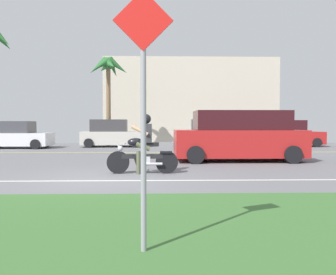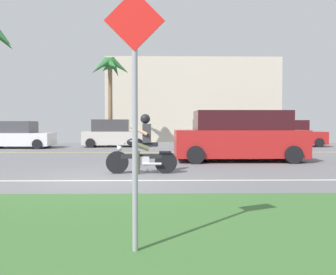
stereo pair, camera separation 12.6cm
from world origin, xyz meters
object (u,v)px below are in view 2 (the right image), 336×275
at_px(suv_nearby, 239,137).
at_px(parked_car_2, 209,134).
at_px(motorcyclist, 142,148).
at_px(palm_tree_0, 110,72).
at_px(parked_car_1, 114,134).
at_px(parked_car_3, 288,134).
at_px(street_sign, 135,97).
at_px(parked_car_0, 17,136).

relative_size(suv_nearby, parked_car_2, 1.24).
height_order(motorcyclist, palm_tree_0, palm_tree_0).
relative_size(parked_car_1, parked_car_3, 0.91).
bearing_deg(street_sign, parked_car_2, 80.03).
xyz_separation_m(suv_nearby, parked_car_1, (-5.95, 8.85, -0.15)).
bearing_deg(parked_car_3, parked_car_2, -173.12).
relative_size(parked_car_0, parked_car_3, 0.95).
height_order(parked_car_1, parked_car_3, parked_car_1).
distance_m(parked_car_0, palm_tree_0, 7.06).
bearing_deg(suv_nearby, motorcyclist, -135.55).
bearing_deg(parked_car_1, motorcyclist, -78.85).
height_order(motorcyclist, parked_car_2, parked_car_2).
relative_size(parked_car_2, street_sign, 1.47).
xyz_separation_m(suv_nearby, street_sign, (-3.26, -9.89, 0.74)).
relative_size(parked_car_3, street_sign, 1.56).
distance_m(parked_car_0, parked_car_1, 5.65).
relative_size(motorcyclist, street_sign, 0.73).
relative_size(parked_car_0, parked_car_2, 1.01).
height_order(motorcyclist, suv_nearby, suv_nearby).
relative_size(suv_nearby, parked_car_0, 1.23).
bearing_deg(parked_car_2, parked_car_1, 174.97).
xyz_separation_m(suv_nearby, palm_tree_0, (-6.37, 10.27, 3.94)).
height_order(suv_nearby, palm_tree_0, palm_tree_0).
bearing_deg(suv_nearby, palm_tree_0, 121.80).
relative_size(parked_car_0, palm_tree_0, 0.69).
distance_m(parked_car_1, parked_car_2, 5.91).
bearing_deg(parked_car_2, parked_car_3, 6.88).
xyz_separation_m(motorcyclist, parked_car_0, (-7.95, 11.14, 0.02)).
distance_m(parked_car_1, parked_car_3, 11.00).
xyz_separation_m(parked_car_1, parked_car_3, (11.00, 0.10, -0.01)).
height_order(suv_nearby, street_sign, street_sign).
bearing_deg(street_sign, motorcyclist, 92.31).
relative_size(parked_car_2, parked_car_3, 0.94).
height_order(parked_car_0, parked_car_3, parked_car_3).
relative_size(parked_car_1, palm_tree_0, 0.67).
relative_size(motorcyclist, parked_car_2, 0.50).
height_order(parked_car_2, parked_car_3, parked_car_2).
distance_m(suv_nearby, parked_car_0, 13.81).
relative_size(parked_car_1, street_sign, 1.42).
distance_m(motorcyclist, parked_car_2, 12.29).
distance_m(suv_nearby, parked_car_1, 10.67).
xyz_separation_m(parked_car_2, parked_car_3, (5.11, 0.62, -0.02)).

